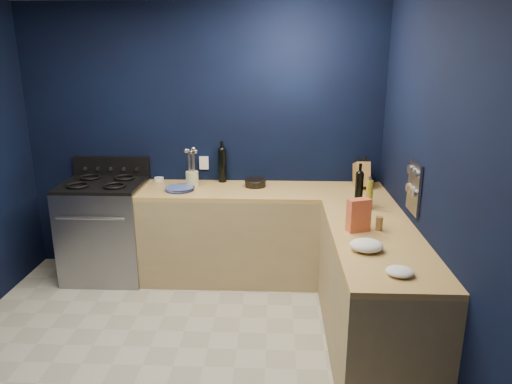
# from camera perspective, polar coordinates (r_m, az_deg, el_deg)

# --- Properties ---
(floor) EXTENTS (3.50, 3.50, 0.02)m
(floor) POSITION_cam_1_polar(r_m,az_deg,el_deg) (3.64, -9.96, -20.01)
(floor) COLOR #ACA896
(floor) RESTS_ON ground
(wall_back) EXTENTS (3.50, 0.02, 2.60)m
(wall_back) POSITION_cam_1_polar(r_m,az_deg,el_deg) (4.74, -6.31, 6.16)
(wall_back) COLOR black
(wall_back) RESTS_ON ground
(wall_right) EXTENTS (0.02, 3.50, 2.60)m
(wall_right) POSITION_cam_1_polar(r_m,az_deg,el_deg) (3.15, 21.75, -0.14)
(wall_right) COLOR black
(wall_right) RESTS_ON ground
(wall_front) EXTENTS (3.50, 0.02, 2.60)m
(wall_front) POSITION_cam_1_polar(r_m,az_deg,el_deg) (1.55, -26.88, -18.21)
(wall_front) COLOR black
(wall_front) RESTS_ON ground
(cab_back) EXTENTS (2.30, 0.63, 0.86)m
(cab_back) POSITION_cam_1_polar(r_m,az_deg,el_deg) (4.61, 0.85, -5.28)
(cab_back) COLOR #A1895A
(cab_back) RESTS_ON floor
(top_back) EXTENTS (2.30, 0.63, 0.04)m
(top_back) POSITION_cam_1_polar(r_m,az_deg,el_deg) (4.47, 0.87, 0.09)
(top_back) COLOR olive
(top_back) RESTS_ON cab_back
(cab_right) EXTENTS (0.63, 1.67, 0.86)m
(cab_right) POSITION_cam_1_polar(r_m,az_deg,el_deg) (3.64, 13.88, -12.02)
(cab_right) COLOR #A1895A
(cab_right) RESTS_ON floor
(top_right) EXTENTS (0.63, 1.67, 0.04)m
(top_right) POSITION_cam_1_polar(r_m,az_deg,el_deg) (3.45, 14.39, -5.43)
(top_right) COLOR olive
(top_right) RESTS_ON cab_right
(gas_range) EXTENTS (0.76, 0.66, 0.92)m
(gas_range) POSITION_cam_1_polar(r_m,az_deg,el_deg) (4.87, -17.51, -4.50)
(gas_range) COLOR gray
(gas_range) RESTS_ON floor
(oven_door) EXTENTS (0.59, 0.02, 0.42)m
(oven_door) POSITION_cam_1_polar(r_m,az_deg,el_deg) (4.60, -18.79, -6.00)
(oven_door) COLOR black
(oven_door) RESTS_ON gas_range
(cooktop) EXTENTS (0.76, 0.66, 0.03)m
(cooktop) POSITION_cam_1_polar(r_m,az_deg,el_deg) (4.73, -18.00, 0.89)
(cooktop) COLOR black
(cooktop) RESTS_ON gas_range
(backguard) EXTENTS (0.76, 0.06, 0.20)m
(backguard) POSITION_cam_1_polar(r_m,az_deg,el_deg) (4.98, -16.94, 2.98)
(backguard) COLOR black
(backguard) RESTS_ON gas_range
(spice_panel) EXTENTS (0.02, 0.28, 0.38)m
(spice_panel) POSITION_cam_1_polar(r_m,az_deg,el_deg) (3.68, 18.47, 0.50)
(spice_panel) COLOR gray
(spice_panel) RESTS_ON wall_right
(wall_outlet) EXTENTS (0.09, 0.02, 0.13)m
(wall_outlet) POSITION_cam_1_polar(r_m,az_deg,el_deg) (4.76, -6.27, 3.50)
(wall_outlet) COLOR white
(wall_outlet) RESTS_ON wall_back
(plate_stack) EXTENTS (0.27, 0.27, 0.03)m
(plate_stack) POSITION_cam_1_polar(r_m,az_deg,el_deg) (4.48, -9.18, 0.40)
(plate_stack) COLOR #313D8E
(plate_stack) RESTS_ON top_back
(ramekin) EXTENTS (0.11, 0.11, 0.04)m
(ramekin) POSITION_cam_1_polar(r_m,az_deg,el_deg) (4.84, -11.57, 1.51)
(ramekin) COLOR white
(ramekin) RESTS_ON top_back
(utensil_crock) EXTENTS (0.13, 0.13, 0.15)m
(utensil_crock) POSITION_cam_1_polar(r_m,az_deg,el_deg) (4.57, -7.67, 1.55)
(utensil_crock) COLOR beige
(utensil_crock) RESTS_ON top_back
(wine_bottle_back) EXTENTS (0.09, 0.09, 0.33)m
(wine_bottle_back) POSITION_cam_1_polar(r_m,az_deg,el_deg) (4.69, -4.07, 3.17)
(wine_bottle_back) COLOR black
(wine_bottle_back) RESTS_ON top_back
(lemon_basket) EXTENTS (0.24, 0.24, 0.08)m
(lemon_basket) POSITION_cam_1_polar(r_m,az_deg,el_deg) (4.54, -0.08, 1.13)
(lemon_basket) COLOR black
(lemon_basket) RESTS_ON top_back
(knife_block) EXTENTS (0.14, 0.28, 0.29)m
(knife_block) POSITION_cam_1_polar(r_m,az_deg,el_deg) (4.63, 12.55, 2.03)
(knife_block) COLOR olive
(knife_block) RESTS_ON top_back
(wine_bottle_right) EXTENTS (0.09, 0.09, 0.28)m
(wine_bottle_right) POSITION_cam_1_polar(r_m,az_deg,el_deg) (4.06, 12.27, 0.33)
(wine_bottle_right) COLOR black
(wine_bottle_right) RESTS_ON top_right
(oil_bottle) EXTENTS (0.06, 0.06, 0.24)m
(oil_bottle) POSITION_cam_1_polar(r_m,az_deg,el_deg) (3.98, 13.44, -0.33)
(oil_bottle) COLOR olive
(oil_bottle) RESTS_ON top_right
(spice_jar_near) EXTENTS (0.05, 0.05, 0.10)m
(spice_jar_near) POSITION_cam_1_polar(r_m,az_deg,el_deg) (3.81, 11.29, -2.08)
(spice_jar_near) COLOR olive
(spice_jar_near) RESTS_ON top_right
(spice_jar_far) EXTENTS (0.06, 0.06, 0.10)m
(spice_jar_far) POSITION_cam_1_polar(r_m,az_deg,el_deg) (3.54, 14.58, -3.67)
(spice_jar_far) COLOR olive
(spice_jar_far) RESTS_ON top_right
(crouton_bag) EXTENTS (0.18, 0.13, 0.24)m
(crouton_bag) POSITION_cam_1_polar(r_m,az_deg,el_deg) (3.47, 12.22, -2.73)
(crouton_bag) COLOR #BC1F3E
(crouton_bag) RESTS_ON top_right
(towel_front) EXTENTS (0.23, 0.20, 0.08)m
(towel_front) POSITION_cam_1_polar(r_m,az_deg,el_deg) (3.16, 13.11, -6.27)
(towel_front) COLOR white
(towel_front) RESTS_ON top_right
(towel_end) EXTENTS (0.19, 0.18, 0.05)m
(towel_end) POSITION_cam_1_polar(r_m,az_deg,el_deg) (2.89, 16.89, -9.12)
(towel_end) COLOR white
(towel_end) RESTS_ON top_right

